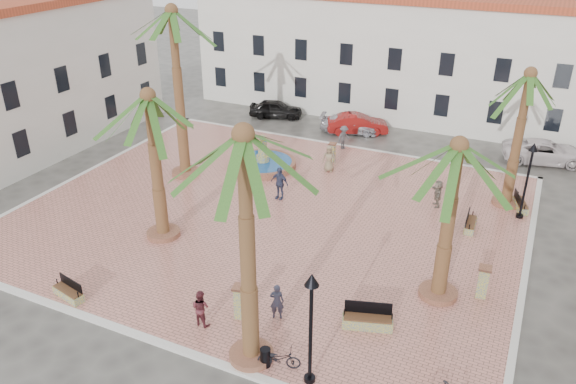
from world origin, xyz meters
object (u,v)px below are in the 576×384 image
at_px(pedestrian_east, 438,193).
at_px(car_black, 276,109).
at_px(fountain, 263,163).
at_px(lamppost_e, 529,168).
at_px(pedestrian_fountain_a, 329,159).
at_px(car_silver, 350,124).
at_px(palm_ne, 527,90).
at_px(bollard_n, 332,152).
at_px(pedestrian_north, 344,137).
at_px(car_red, 357,124).
at_px(cyclist_b, 201,308).
at_px(palm_s, 244,163).
at_px(bench_se, 367,321).
at_px(palm_nw, 173,29).
at_px(bench_s, 69,293).
at_px(pedestrian_fountain_b, 279,183).
at_px(bench_ne, 520,205).
at_px(lamppost_s, 311,311).
at_px(litter_bin, 265,357).
at_px(bollard_e, 483,281).
at_px(bollard_se, 240,301).
at_px(palm_e, 456,166).
at_px(bicycle_a, 279,358).
at_px(palm_sw, 150,114).
at_px(bench_e, 470,224).
at_px(car_white, 545,152).
at_px(cyclist_a, 277,301).

distance_m(pedestrian_east, car_black, 18.10).
bearing_deg(fountain, lamppost_e, -0.36).
bearing_deg(pedestrian_fountain_a, car_silver, 84.95).
height_order(palm_ne, bollard_n, palm_ne).
relative_size(bollard_n, pedestrian_north, 0.77).
distance_m(bollard_n, pedestrian_north, 2.43).
bearing_deg(car_red, cyclist_b, 160.30).
bearing_deg(lamppost_e, cyclist_b, -126.06).
bearing_deg(bollard_n, palm_s, -77.93).
bearing_deg(bench_se, palm_nw, 131.16).
relative_size(bench_s, car_black, 0.40).
bearing_deg(car_black, palm_nw, 162.61).
bearing_deg(palm_nw, pedestrian_fountain_b, -4.38).
xyz_separation_m(bench_ne, lamppost_s, (-5.48, -16.60, 2.79)).
xyz_separation_m(bollard_n, litter_bin, (4.55, -18.38, -0.28)).
bearing_deg(palm_nw, litter_bin, -46.25).
bearing_deg(car_red, palm_ne, -147.25).
bearing_deg(bollard_e, bollard_se, -147.21).
relative_size(palm_e, pedestrian_fountain_a, 4.28).
xyz_separation_m(palm_nw, pedestrian_north, (7.44, 8.17, -8.03)).
xyz_separation_m(bollard_se, bicycle_a, (2.63, -1.87, -0.36)).
relative_size(palm_sw, lamppost_s, 1.71).
bearing_deg(litter_bin, bench_ne, 66.56).
distance_m(palm_s, lamppost_s, 5.30).
height_order(bench_e, lamppost_e, lamppost_e).
bearing_deg(car_white, bollard_se, 142.75).
bearing_deg(car_silver, car_black, 72.80).
bearing_deg(palm_ne, fountain, -175.14).
height_order(lamppost_s, car_white, lamppost_s).
bearing_deg(bollard_n, bench_s, -104.65).
bearing_deg(car_silver, palm_nw, 139.92).
relative_size(bollard_se, pedestrian_fountain_b, 0.78).
bearing_deg(palm_sw, lamppost_s, -29.29).
distance_m(cyclist_b, car_black, 25.69).
bearing_deg(palm_s, pedestrian_east, 76.28).
bearing_deg(cyclist_b, palm_ne, -117.47).
distance_m(cyclist_b, pedestrian_fountain_b, 11.32).
xyz_separation_m(pedestrian_fountain_b, car_silver, (-0.16, 12.31, -0.47)).
height_order(bench_se, car_red, car_red).
height_order(fountain, lamppost_e, lamppost_e).
bearing_deg(cyclist_a, car_red, -99.19).
bearing_deg(pedestrian_fountain_a, bench_e, -36.37).
distance_m(bollard_se, car_white, 24.70).
distance_m(bench_se, bollard_e, 5.46).
bearing_deg(car_white, bench_se, 152.69).
height_order(palm_e, bench_se, palm_e).
bearing_deg(fountain, bicycle_a, -60.69).
height_order(palm_ne, cyclist_b, palm_ne).
bearing_deg(bench_ne, bollard_se, 130.35).
distance_m(bench_ne, car_white, 7.96).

